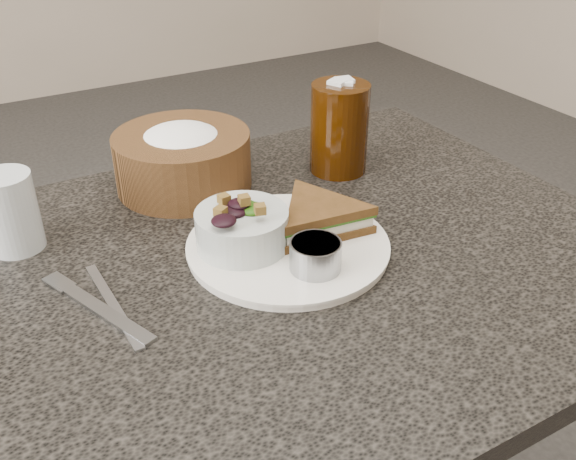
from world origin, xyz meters
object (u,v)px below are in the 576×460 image
(dressing_ramekin, at_px, (315,256))
(water_glass, at_px, (11,212))
(sandwich, at_px, (319,217))
(bread_basket, at_px, (182,151))
(dinner_plate, at_px, (288,246))
(salad_bowl, at_px, (242,223))
(cola_glass, at_px, (339,125))

(dressing_ramekin, distance_m, water_glass, 0.39)
(sandwich, height_order, dressing_ramekin, sandwich)
(bread_basket, bearing_deg, dinner_plate, -78.81)
(bread_basket, height_order, water_glass, bread_basket)
(water_glass, bearing_deg, salad_bowl, -32.81)
(sandwich, distance_m, cola_glass, 0.21)
(dinner_plate, height_order, bread_basket, bread_basket)
(sandwich, bearing_deg, bread_basket, 119.12)
(cola_glass, bearing_deg, dinner_plate, -138.35)
(sandwich, distance_m, bread_basket, 0.25)
(cola_glass, bearing_deg, bread_basket, 163.72)
(cola_glass, bearing_deg, sandwich, -130.49)
(dressing_ramekin, relative_size, water_glass, 0.60)
(salad_bowl, distance_m, cola_glass, 0.28)
(dinner_plate, height_order, water_glass, water_glass)
(dinner_plate, relative_size, cola_glass, 1.69)
(salad_bowl, height_order, dressing_ramekin, salad_bowl)
(dressing_ramekin, xyz_separation_m, water_glass, (-0.30, 0.25, 0.02))
(salad_bowl, relative_size, water_glass, 1.13)
(dressing_ramekin, bearing_deg, bread_basket, 98.68)
(dinner_plate, distance_m, dressing_ramekin, 0.07)
(dressing_ramekin, height_order, water_glass, water_glass)
(salad_bowl, bearing_deg, cola_glass, 30.88)
(water_glass, bearing_deg, bread_basket, 11.98)
(sandwich, height_order, bread_basket, bread_basket)
(dressing_ramekin, bearing_deg, sandwich, 55.03)
(sandwich, relative_size, water_glass, 1.47)
(dressing_ramekin, height_order, cola_glass, cola_glass)
(cola_glass, bearing_deg, dressing_ramekin, -128.86)
(dinner_plate, bearing_deg, bread_basket, 101.19)
(sandwich, distance_m, salad_bowl, 0.10)
(bread_basket, relative_size, cola_glass, 1.33)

